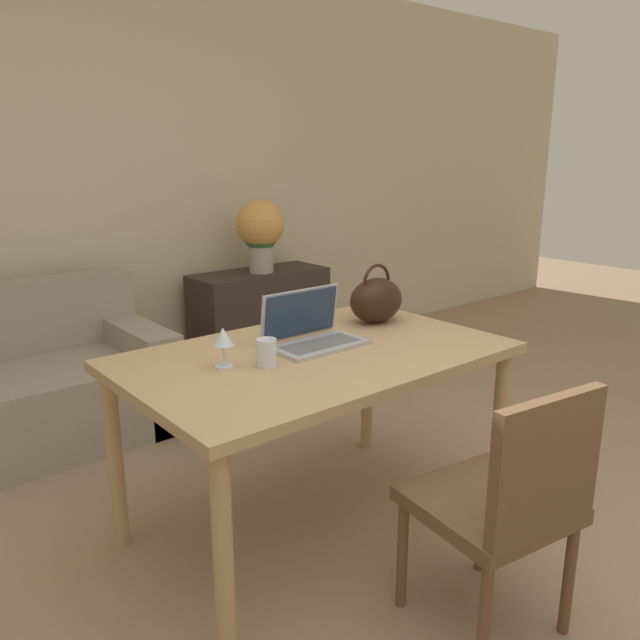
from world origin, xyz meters
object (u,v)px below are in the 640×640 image
Objects in this scene: handbag at (376,300)px; flower_vase at (260,230)px; laptop at (311,330)px; chair at (507,498)px; wine_glass at (223,339)px; drinking_glass at (267,353)px.

handbag is 1.65m from flower_vase.
chair is at bearing -88.24° from laptop.
laptop reaches higher than wine_glass.
laptop reaches higher than drinking_glass.
laptop reaches higher than chair.
chair is 2.27× the size of laptop.
laptop is at bearing -118.47° from flower_vase.
flower_vase reaches higher than laptop.
laptop is 0.76× the size of flower_vase.
handbag is (0.72, 0.18, 0.05)m from drinking_glass.
chair is 1.14m from handbag.
flower_vase is (1.31, 1.68, 0.13)m from wine_glass.
laptop is at bearing 100.07° from chair.
handbag is 0.54× the size of flower_vase.
handbag is at bearing 9.85° from laptop.
handbag is at bearing 75.87° from chair.
handbag reaches higher than wine_glass.
laptop is 2.59× the size of wine_glass.
wine_glass is (-0.44, 0.89, 0.38)m from chair.
laptop is (-0.03, 0.91, 0.34)m from chair.
flower_vase is at bearing 79.59° from chair.
laptop is 0.45m from handbag.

